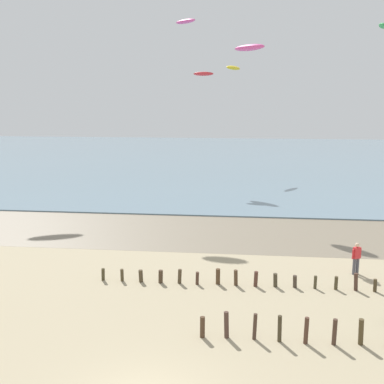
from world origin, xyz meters
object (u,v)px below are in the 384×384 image
(kite_aloft_2, at_px, (233,68))
(kite_aloft_4, at_px, (185,21))
(kite_aloft_5, at_px, (383,26))
(kite_aloft_6, at_px, (203,74))
(person_mid_beach, at_px, (356,257))
(kite_aloft_9, at_px, (249,48))

(kite_aloft_2, distance_m, kite_aloft_4, 7.70)
(kite_aloft_4, height_order, kite_aloft_5, kite_aloft_4)
(kite_aloft_2, height_order, kite_aloft_5, kite_aloft_5)
(kite_aloft_6, bearing_deg, person_mid_beach, -61.59)
(person_mid_beach, xyz_separation_m, kite_aloft_4, (-12.64, 30.61, 16.60))
(kite_aloft_4, bearing_deg, kite_aloft_9, -25.32)
(kite_aloft_6, bearing_deg, kite_aloft_2, 75.85)
(kite_aloft_6, relative_size, kite_aloft_9, 0.67)
(kite_aloft_4, bearing_deg, kite_aloft_2, 63.71)
(kite_aloft_5, relative_size, kite_aloft_9, 0.61)
(kite_aloft_4, relative_size, kite_aloft_9, 0.96)
(person_mid_beach, xyz_separation_m, kite_aloft_2, (-7.22, 32.94, 11.64))
(kite_aloft_2, bearing_deg, kite_aloft_4, 146.66)
(person_mid_beach, distance_m, kite_aloft_5, 20.39)
(person_mid_beach, bearing_deg, kite_aloft_2, 102.36)
(kite_aloft_2, distance_m, kite_aloft_6, 8.34)
(kite_aloft_2, xyz_separation_m, kite_aloft_6, (-2.92, -7.74, -1.05))
(person_mid_beach, bearing_deg, kite_aloft_9, 110.48)
(kite_aloft_4, height_order, kite_aloft_9, kite_aloft_4)
(kite_aloft_4, distance_m, kite_aloft_5, 23.61)
(kite_aloft_2, distance_m, kite_aloft_5, 21.82)
(person_mid_beach, distance_m, kite_aloft_2, 35.68)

